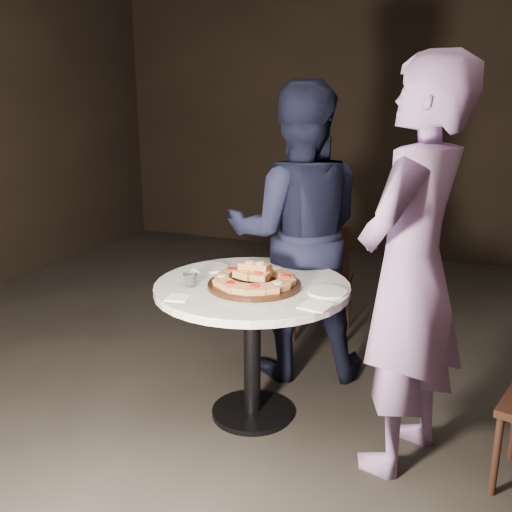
{
  "coord_description": "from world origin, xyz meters",
  "views": [
    {
      "loc": [
        1.05,
        -2.44,
        1.63
      ],
      "look_at": [
        -0.02,
        0.08,
        0.86
      ],
      "focal_mm": 40.0,
      "sensor_mm": 36.0,
      "label": 1
    }
  ],
  "objects_px": {
    "serving_board": "(254,285)",
    "diner_teal": "(411,272)",
    "table": "(252,309)",
    "water_glass": "(190,280)",
    "chair_far": "(321,273)",
    "diner_navy": "(297,234)",
    "focaccia_pile": "(254,277)"
  },
  "relations": [
    {
      "from": "table",
      "to": "water_glass",
      "type": "bearing_deg",
      "value": -148.89
    },
    {
      "from": "focaccia_pile",
      "to": "chair_far",
      "type": "bearing_deg",
      "value": 89.26
    },
    {
      "from": "chair_far",
      "to": "diner_navy",
      "type": "bearing_deg",
      "value": 81.08
    },
    {
      "from": "water_glass",
      "to": "diner_teal",
      "type": "distance_m",
      "value": 1.04
    },
    {
      "from": "table",
      "to": "serving_board",
      "type": "distance_m",
      "value": 0.15
    },
    {
      "from": "water_glass",
      "to": "chair_far",
      "type": "xyz_separation_m",
      "value": [
        0.3,
        1.23,
        -0.28
      ]
    },
    {
      "from": "focaccia_pile",
      "to": "water_glass",
      "type": "relative_size",
      "value": 5.63
    },
    {
      "from": "focaccia_pile",
      "to": "diner_teal",
      "type": "distance_m",
      "value": 0.75
    },
    {
      "from": "water_glass",
      "to": "chair_far",
      "type": "distance_m",
      "value": 1.3
    },
    {
      "from": "focaccia_pile",
      "to": "diner_teal",
      "type": "xyz_separation_m",
      "value": [
        0.74,
        -0.03,
        0.12
      ]
    },
    {
      "from": "diner_navy",
      "to": "serving_board",
      "type": "bearing_deg",
      "value": 68.52
    },
    {
      "from": "focaccia_pile",
      "to": "water_glass",
      "type": "distance_m",
      "value": 0.31
    },
    {
      "from": "serving_board",
      "to": "diner_navy",
      "type": "height_order",
      "value": "diner_navy"
    },
    {
      "from": "chair_far",
      "to": "table",
      "type": "bearing_deg",
      "value": 80.14
    },
    {
      "from": "serving_board",
      "to": "chair_far",
      "type": "xyz_separation_m",
      "value": [
        0.01,
        1.12,
        -0.26
      ]
    },
    {
      "from": "table",
      "to": "chair_far",
      "type": "xyz_separation_m",
      "value": [
        0.04,
        1.08,
        -0.11
      ]
    },
    {
      "from": "table",
      "to": "water_glass",
      "type": "relative_size",
      "value": 17.64
    },
    {
      "from": "focaccia_pile",
      "to": "water_glass",
      "type": "height_order",
      "value": "focaccia_pile"
    },
    {
      "from": "chair_far",
      "to": "diner_teal",
      "type": "distance_m",
      "value": 1.42
    },
    {
      "from": "serving_board",
      "to": "chair_far",
      "type": "distance_m",
      "value": 1.14
    },
    {
      "from": "diner_navy",
      "to": "table",
      "type": "bearing_deg",
      "value": 65.71
    },
    {
      "from": "chair_far",
      "to": "diner_teal",
      "type": "height_order",
      "value": "diner_teal"
    },
    {
      "from": "serving_board",
      "to": "diner_teal",
      "type": "xyz_separation_m",
      "value": [
        0.74,
        -0.03,
        0.16
      ]
    },
    {
      "from": "chair_far",
      "to": "focaccia_pile",
      "type": "bearing_deg",
      "value": 81.68
    },
    {
      "from": "table",
      "to": "diner_teal",
      "type": "distance_m",
      "value": 0.83
    },
    {
      "from": "chair_far",
      "to": "serving_board",
      "type": "bearing_deg",
      "value": 81.69
    },
    {
      "from": "focaccia_pile",
      "to": "diner_teal",
      "type": "height_order",
      "value": "diner_teal"
    },
    {
      "from": "chair_far",
      "to": "diner_navy",
      "type": "distance_m",
      "value": 0.62
    },
    {
      "from": "water_glass",
      "to": "chair_far",
      "type": "bearing_deg",
      "value": 76.16
    },
    {
      "from": "table",
      "to": "chair_far",
      "type": "height_order",
      "value": "chair_far"
    },
    {
      "from": "focaccia_pile",
      "to": "diner_navy",
      "type": "bearing_deg",
      "value": 89.72
    },
    {
      "from": "table",
      "to": "water_glass",
      "type": "distance_m",
      "value": 0.35
    }
  ]
}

